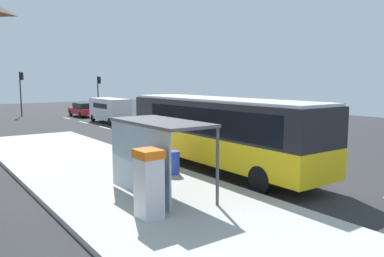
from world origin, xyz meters
TOP-DOWN VIEW (x-y plane):
  - ground_plane at (0.00, 14.00)m, footprint 56.00×92.00m
  - sidewalk_platform at (-6.40, 2.00)m, footprint 6.20×30.00m
  - lane_stripe_seg_1 at (0.25, -1.00)m, footprint 0.16×2.20m
  - lane_stripe_seg_2 at (0.25, 4.00)m, footprint 0.16×2.20m
  - lane_stripe_seg_3 at (0.25, 9.00)m, footprint 0.16×2.20m
  - lane_stripe_seg_4 at (0.25, 14.00)m, footprint 0.16×2.20m
  - lane_stripe_seg_5 at (0.25, 19.00)m, footprint 0.16×2.20m
  - lane_stripe_seg_6 at (0.25, 24.00)m, footprint 0.16×2.20m
  - lane_stripe_seg_7 at (0.25, 29.00)m, footprint 0.16×2.20m
  - bus at (-1.71, 1.64)m, footprint 2.60×11.03m
  - white_van at (2.20, 22.21)m, footprint 2.06×5.22m
  - sedan_near at (2.30, 29.71)m, footprint 1.89×4.43m
  - ticket_machine at (-7.49, -2.30)m, footprint 0.66×0.76m
  - recycling_bin_blue at (-4.20, 1.51)m, footprint 0.52×0.52m
  - recycling_bin_yellow at (-4.20, 2.21)m, footprint 0.52×0.52m
  - recycling_bin_red at (-4.20, 2.91)m, footprint 0.52×0.52m
  - traffic_light_near_side at (5.51, 32.88)m, footprint 0.49×0.28m
  - traffic_light_far_side at (-3.10, 33.68)m, footprint 0.49×0.28m
  - bus_shelter at (-6.41, -0.66)m, footprint 1.80×4.00m

SIDE VIEW (x-z plane):
  - ground_plane at x=0.00m, z-range -0.04..0.00m
  - lane_stripe_seg_1 at x=0.25m, z-range 0.00..0.01m
  - lane_stripe_seg_2 at x=0.25m, z-range 0.00..0.01m
  - lane_stripe_seg_3 at x=0.25m, z-range 0.00..0.01m
  - lane_stripe_seg_4 at x=0.25m, z-range 0.00..0.01m
  - lane_stripe_seg_5 at x=0.25m, z-range 0.00..0.01m
  - lane_stripe_seg_6 at x=0.25m, z-range 0.00..0.01m
  - lane_stripe_seg_7 at x=0.25m, z-range 0.00..0.01m
  - sidewalk_platform at x=-6.40m, z-range 0.00..0.18m
  - recycling_bin_blue at x=-4.20m, z-range 0.18..1.13m
  - recycling_bin_yellow at x=-4.20m, z-range 0.18..1.13m
  - recycling_bin_red at x=-4.20m, z-range 0.18..1.13m
  - sedan_near at x=2.30m, z-range 0.03..1.55m
  - ticket_machine at x=-7.49m, z-range 0.20..2.14m
  - white_van at x=2.20m, z-range 0.19..2.49m
  - bus at x=-1.71m, z-range 0.24..3.45m
  - bus_shelter at x=-6.41m, z-range 0.85..3.35m
  - traffic_light_near_side at x=5.51m, z-range 0.77..5.28m
  - traffic_light_far_side at x=-3.10m, z-range 0.82..5.77m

